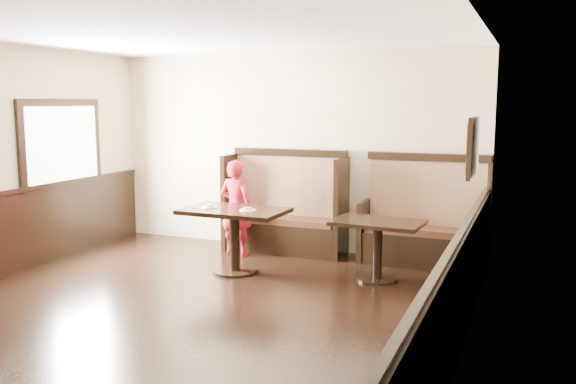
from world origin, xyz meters
The scene contains 9 objects.
ground centered at (0.00, 0.00, 0.00)m, with size 7.00×7.00×0.00m, color black.
room_shell centered at (-0.30, 0.28, 0.67)m, with size 7.00×7.00×7.00m.
booth_main centered at (0.00, 3.30, 0.53)m, with size 1.75×0.72×1.45m.
booth_neighbor centered at (1.95, 3.29, 0.48)m, with size 1.65×0.72×1.45m.
table_main centered at (-0.16, 2.01, 0.62)m, with size 1.28×0.82×0.80m.
table_neighbor centered at (1.56, 2.35, 0.54)m, with size 1.08×0.74×0.72m.
child centered at (-0.55, 2.82, 0.66)m, with size 0.48×0.32×1.33m, color #AC1226.
pizza_plate_left centered at (-0.49, 1.97, 0.82)m, with size 0.19×0.19×0.04m.
pizza_plate_right centered at (0.05, 1.96, 0.82)m, with size 0.21×0.21×0.04m.
Camera 1 is at (3.24, -4.58, 2.11)m, focal length 38.00 mm.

